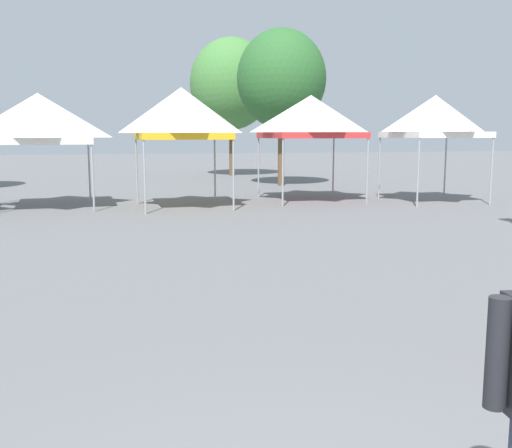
# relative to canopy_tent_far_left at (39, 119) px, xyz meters

# --- Properties ---
(canopy_tent_far_left) EXTENTS (3.33, 3.33, 3.55)m
(canopy_tent_far_left) POSITION_rel_canopy_tent_far_left_xyz_m (0.00, 0.00, 0.00)
(canopy_tent_far_left) COLOR #9E9EA3
(canopy_tent_far_left) RESTS_ON ground
(canopy_tent_far_right) EXTENTS (2.89, 2.89, 3.73)m
(canopy_tent_far_right) POSITION_rel_canopy_tent_far_left_xyz_m (4.31, -0.93, 0.16)
(canopy_tent_far_right) COLOR #9E9EA3
(canopy_tent_far_right) RESTS_ON ground
(canopy_tent_behind_right) EXTENTS (3.16, 3.16, 3.62)m
(canopy_tent_behind_right) POSITION_rel_canopy_tent_far_left_xyz_m (8.86, 0.02, 0.12)
(canopy_tent_behind_right) COLOR #9E9EA3
(canopy_tent_behind_right) RESTS_ON ground
(canopy_tent_behind_center) EXTENTS (2.89, 2.89, 3.59)m
(canopy_tent_behind_center) POSITION_rel_canopy_tent_far_left_xyz_m (12.82, -1.31, 0.11)
(canopy_tent_behind_center) COLOR #9E9EA3
(canopy_tent_behind_center) RESTS_ON ground
(tree_behind_tents_center) EXTENTS (3.93, 3.93, 6.88)m
(tree_behind_tents_center) POSITION_rel_canopy_tent_far_left_xyz_m (9.55, 6.13, 1.94)
(tree_behind_tents_center) COLOR brown
(tree_behind_tents_center) RESTS_ON ground
(tree_behind_tents_right) EXTENTS (4.53, 4.53, 7.52)m
(tree_behind_tents_right) POSITION_rel_canopy_tent_far_left_xyz_m (8.67, 13.05, 2.26)
(tree_behind_tents_right) COLOR brown
(tree_behind_tents_right) RESTS_ON ground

